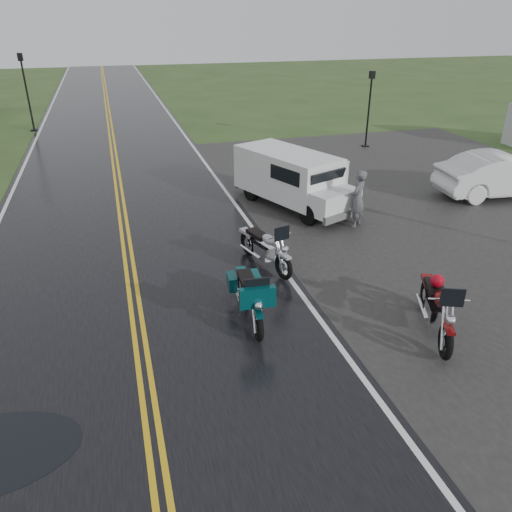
{
  "coord_description": "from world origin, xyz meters",
  "views": [
    {
      "loc": [
        -0.07,
        -7.83,
        6.03
      ],
      "look_at": [
        2.8,
        2.0,
        1.0
      ],
      "focal_mm": 35.0,
      "sensor_mm": 36.0,
      "label": 1
    }
  ],
  "objects_px": {
    "lamp_post_far_left": "(27,93)",
    "lamp_post_far_right": "(369,110)",
    "motorcycle_teal": "(258,314)",
    "person_at_van": "(358,200)",
    "motorcycle_red": "(448,329)",
    "motorcycle_silver": "(284,257)",
    "sedan_white": "(503,176)",
    "van_white": "(310,197)"
  },
  "relations": [
    {
      "from": "lamp_post_far_left",
      "to": "motorcycle_teal",
      "type": "bearing_deg",
      "value": -74.17
    },
    {
      "from": "person_at_van",
      "to": "lamp_post_far_left",
      "type": "bearing_deg",
      "value": -100.54
    },
    {
      "from": "motorcycle_red",
      "to": "lamp_post_far_left",
      "type": "height_order",
      "value": "lamp_post_far_left"
    },
    {
      "from": "motorcycle_red",
      "to": "sedan_white",
      "type": "xyz_separation_m",
      "value": [
        7.67,
        7.62,
        0.06
      ]
    },
    {
      "from": "person_at_van",
      "to": "sedan_white",
      "type": "distance_m",
      "value": 6.39
    },
    {
      "from": "person_at_van",
      "to": "lamp_post_far_right",
      "type": "xyz_separation_m",
      "value": [
        5.07,
        9.12,
        0.92
      ]
    },
    {
      "from": "lamp_post_far_right",
      "to": "motorcycle_red",
      "type": "bearing_deg",
      "value": -112.48
    },
    {
      "from": "motorcycle_silver",
      "to": "motorcycle_red",
      "type": "bearing_deg",
      "value": -78.73
    },
    {
      "from": "van_white",
      "to": "person_at_van",
      "type": "distance_m",
      "value": 1.46
    },
    {
      "from": "motorcycle_teal",
      "to": "lamp_post_far_left",
      "type": "relative_size",
      "value": 0.55
    },
    {
      "from": "motorcycle_red",
      "to": "van_white",
      "type": "relative_size",
      "value": 0.5
    },
    {
      "from": "van_white",
      "to": "sedan_white",
      "type": "bearing_deg",
      "value": -17.42
    },
    {
      "from": "motorcycle_teal",
      "to": "sedan_white",
      "type": "height_order",
      "value": "sedan_white"
    },
    {
      "from": "motorcycle_teal",
      "to": "lamp_post_far_right",
      "type": "height_order",
      "value": "lamp_post_far_right"
    },
    {
      "from": "lamp_post_far_right",
      "to": "sedan_white",
      "type": "bearing_deg",
      "value": -81.36
    },
    {
      "from": "motorcycle_red",
      "to": "lamp_post_far_right",
      "type": "bearing_deg",
      "value": 89.87
    },
    {
      "from": "lamp_post_far_right",
      "to": "motorcycle_silver",
      "type": "bearing_deg",
      "value": -125.38
    },
    {
      "from": "van_white",
      "to": "lamp_post_far_right",
      "type": "bearing_deg",
      "value": 31.12
    },
    {
      "from": "motorcycle_red",
      "to": "person_at_van",
      "type": "relative_size",
      "value": 1.36
    },
    {
      "from": "sedan_white",
      "to": "lamp_post_far_left",
      "type": "height_order",
      "value": "lamp_post_far_left"
    },
    {
      "from": "lamp_post_far_left",
      "to": "lamp_post_far_right",
      "type": "height_order",
      "value": "lamp_post_far_left"
    },
    {
      "from": "motorcycle_red",
      "to": "motorcycle_silver",
      "type": "height_order",
      "value": "motorcycle_red"
    },
    {
      "from": "person_at_van",
      "to": "motorcycle_red",
      "type": "bearing_deg",
      "value": 35.46
    },
    {
      "from": "van_white",
      "to": "motorcycle_teal",
      "type": "bearing_deg",
      "value": -143.0
    },
    {
      "from": "van_white",
      "to": "sedan_white",
      "type": "height_order",
      "value": "van_white"
    },
    {
      "from": "lamp_post_far_left",
      "to": "lamp_post_far_right",
      "type": "xyz_separation_m",
      "value": [
        16.12,
        -8.59,
        -0.26
      ]
    },
    {
      "from": "motorcycle_teal",
      "to": "person_at_van",
      "type": "relative_size",
      "value": 1.28
    },
    {
      "from": "motorcycle_silver",
      "to": "lamp_post_far_left",
      "type": "height_order",
      "value": "lamp_post_far_left"
    },
    {
      "from": "motorcycle_silver",
      "to": "sedan_white",
      "type": "height_order",
      "value": "sedan_white"
    },
    {
      "from": "motorcycle_silver",
      "to": "van_white",
      "type": "height_order",
      "value": "van_white"
    },
    {
      "from": "motorcycle_silver",
      "to": "van_white",
      "type": "distance_m",
      "value": 3.75
    },
    {
      "from": "van_white",
      "to": "person_at_van",
      "type": "height_order",
      "value": "van_white"
    },
    {
      "from": "motorcycle_teal",
      "to": "van_white",
      "type": "xyz_separation_m",
      "value": [
        3.26,
        5.44,
        0.27
      ]
    },
    {
      "from": "lamp_post_far_left",
      "to": "lamp_post_far_right",
      "type": "bearing_deg",
      "value": -28.05
    },
    {
      "from": "motorcycle_silver",
      "to": "person_at_van",
      "type": "relative_size",
      "value": 1.29
    },
    {
      "from": "motorcycle_red",
      "to": "van_white",
      "type": "height_order",
      "value": "van_white"
    },
    {
      "from": "motorcycle_red",
      "to": "lamp_post_far_right",
      "type": "xyz_separation_m",
      "value": [
        6.46,
        15.61,
        1.09
      ]
    },
    {
      "from": "motorcycle_teal",
      "to": "sedan_white",
      "type": "distance_m",
      "value": 12.49
    },
    {
      "from": "motorcycle_teal",
      "to": "motorcycle_red",
      "type": "bearing_deg",
      "value": -21.36
    },
    {
      "from": "van_white",
      "to": "lamp_post_far_left",
      "type": "xyz_separation_m",
      "value": [
        -9.68,
        17.19,
        1.12
      ]
    },
    {
      "from": "motorcycle_red",
      "to": "person_at_van",
      "type": "distance_m",
      "value": 6.64
    },
    {
      "from": "motorcycle_red",
      "to": "lamp_post_far_left",
      "type": "xyz_separation_m",
      "value": [
        -9.66,
        24.19,
        1.35
      ]
    }
  ]
}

